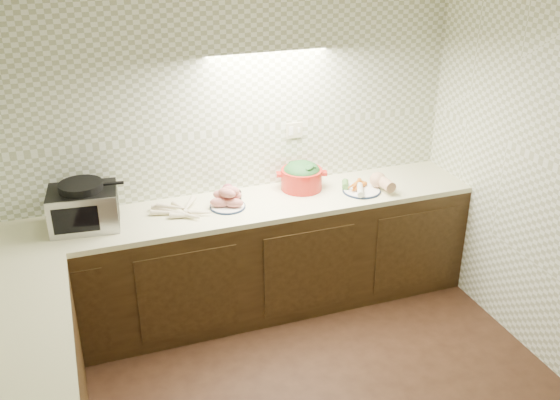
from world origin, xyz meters
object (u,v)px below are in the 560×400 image
object	(u,v)px
toaster_oven	(84,206)
veg_plate	(369,184)
onion_bowl	(230,194)
parsnip_pile	(175,214)
dutch_oven	(302,176)
sweet_potato_plate	(228,199)

from	to	relation	value
toaster_oven	veg_plate	distance (m)	2.08
toaster_oven	onion_bowl	xyz separation A→B (m)	(1.03, 0.08, -0.10)
parsnip_pile	dutch_oven	bearing A→B (deg)	9.60
toaster_oven	sweet_potato_plate	distance (m)	0.99
toaster_oven	parsnip_pile	bearing A→B (deg)	-2.06
toaster_oven	dutch_oven	size ratio (longest dim) A/B	1.23
onion_bowl	dutch_oven	xyz separation A→B (m)	(0.57, 0.01, 0.06)
dutch_oven	veg_plate	xyz separation A→B (m)	(0.47, -0.20, -0.06)
onion_bowl	veg_plate	bearing A→B (deg)	-10.31
onion_bowl	toaster_oven	bearing A→B (deg)	-175.76
parsnip_pile	dutch_oven	world-z (taller)	dutch_oven
toaster_oven	veg_plate	bearing A→B (deg)	2.92
parsnip_pile	veg_plate	xyz separation A→B (m)	(1.48, -0.03, 0.02)
sweet_potato_plate	veg_plate	distance (m)	1.09
parsnip_pile	veg_plate	distance (m)	1.48
onion_bowl	dutch_oven	bearing A→B (deg)	0.95
parsnip_pile	onion_bowl	bearing A→B (deg)	20.25
sweet_potato_plate	toaster_oven	bearing A→B (deg)	177.83
sweet_potato_plate	dutch_oven	size ratio (longest dim) A/B	0.68
sweet_potato_plate	onion_bowl	distance (m)	0.12
toaster_oven	sweet_potato_plate	bearing A→B (deg)	3.88
onion_bowl	parsnip_pile	bearing A→B (deg)	-159.75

